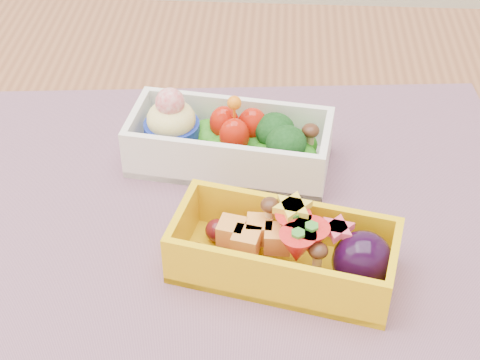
# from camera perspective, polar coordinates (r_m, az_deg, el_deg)

# --- Properties ---
(table) EXTENTS (1.20, 0.80, 0.75)m
(table) POSITION_cam_1_polar(r_m,az_deg,el_deg) (0.75, -2.74, -7.28)
(table) COLOR brown
(table) RESTS_ON ground
(placemat) EXTENTS (0.58, 0.47, 0.00)m
(placemat) POSITION_cam_1_polar(r_m,az_deg,el_deg) (0.67, -0.67, -2.80)
(placemat) COLOR #835A6B
(placemat) RESTS_ON table
(bento_white) EXTENTS (0.20, 0.11, 0.08)m
(bento_white) POSITION_cam_1_polar(r_m,az_deg,el_deg) (0.71, -0.88, 2.96)
(bento_white) COLOR white
(bento_white) RESTS_ON placemat
(bento_yellow) EXTENTS (0.19, 0.11, 0.06)m
(bento_yellow) POSITION_cam_1_polar(r_m,az_deg,el_deg) (0.60, 3.71, -5.33)
(bento_yellow) COLOR yellow
(bento_yellow) RESTS_ON placemat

